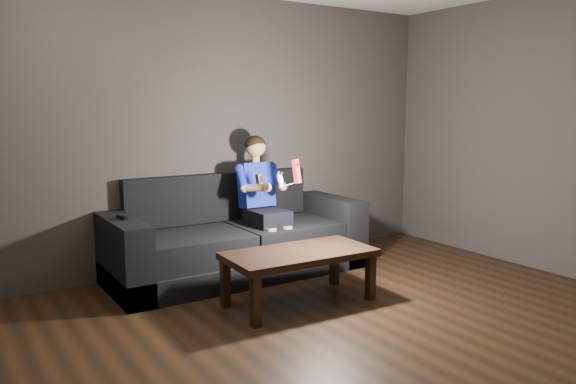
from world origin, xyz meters
TOP-DOWN VIEW (x-y plane):
  - floor at (0.00, 0.00)m, footprint 5.00×5.00m
  - back_wall at (0.00, 2.50)m, footprint 5.00×0.04m
  - sofa at (-0.10, 2.13)m, footprint 2.45×1.06m
  - child at (0.18, 2.06)m, footprint 0.49×0.60m
  - wii_remote_red at (0.27, 1.59)m, footprint 0.07×0.09m
  - nunchuk_white at (0.09, 1.60)m, footprint 0.07×0.10m
  - wii_remote_black at (-1.21, 2.04)m, footprint 0.06×0.15m
  - coffee_table at (-0.05, 1.07)m, footprint 1.24×0.65m

SIDE VIEW (x-z plane):
  - floor at x=0.00m, z-range 0.00..0.00m
  - sofa at x=-0.10m, z-range -0.16..0.78m
  - coffee_table at x=-0.05m, z-range 0.16..0.60m
  - wii_remote_black at x=-1.21m, z-range 0.67..0.70m
  - child at x=0.18m, z-range 0.19..1.40m
  - nunchuk_white at x=0.09m, z-range 0.90..1.04m
  - wii_remote_red at x=0.27m, z-range 0.91..1.14m
  - back_wall at x=0.00m, z-range 0.00..2.70m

